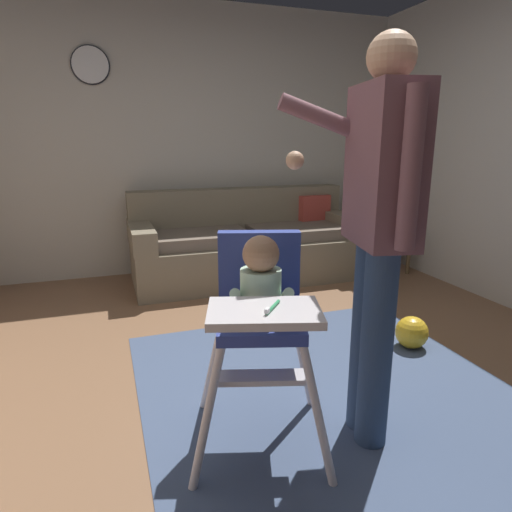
{
  "coord_description": "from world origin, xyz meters",
  "views": [
    {
      "loc": [
        -0.87,
        -2.02,
        1.33
      ],
      "look_at": [
        -0.21,
        -0.1,
        0.8
      ],
      "focal_mm": 31.29,
      "sensor_mm": 36.0,
      "label": 1
    }
  ],
  "objects_px": {
    "side_table": "(386,235)",
    "couch": "(247,245)",
    "toy_ball": "(284,308)",
    "high_chair": "(260,302)",
    "wall_clock": "(90,65)",
    "adult_standing": "(378,227)",
    "toy_ball_second": "(412,332)",
    "sippy_cup": "(387,217)"
  },
  "relations": [
    {
      "from": "couch",
      "to": "sippy_cup",
      "type": "height_order",
      "value": "couch"
    },
    {
      "from": "wall_clock",
      "to": "couch",
      "type": "bearing_deg",
      "value": -19.84
    },
    {
      "from": "high_chair",
      "to": "toy_ball_second",
      "type": "relative_size",
      "value": 4.57
    },
    {
      "from": "couch",
      "to": "toy_ball",
      "type": "bearing_deg",
      "value": -4.38
    },
    {
      "from": "high_chair",
      "to": "wall_clock",
      "type": "bearing_deg",
      "value": -151.4
    },
    {
      "from": "high_chair",
      "to": "side_table",
      "type": "distance_m",
      "value": 3.05
    },
    {
      "from": "toy_ball_second",
      "to": "high_chair",
      "type": "bearing_deg",
      "value": -155.55
    },
    {
      "from": "couch",
      "to": "toy_ball",
      "type": "height_order",
      "value": "couch"
    },
    {
      "from": "side_table",
      "to": "wall_clock",
      "type": "bearing_deg",
      "value": 164.97
    },
    {
      "from": "wall_clock",
      "to": "toy_ball",
      "type": "bearing_deg",
      "value": -53.27
    },
    {
      "from": "toy_ball",
      "to": "sippy_cup",
      "type": "height_order",
      "value": "sippy_cup"
    },
    {
      "from": "couch",
      "to": "adult_standing",
      "type": "relative_size",
      "value": 1.28
    },
    {
      "from": "side_table",
      "to": "toy_ball",
      "type": "bearing_deg",
      "value": -148.72
    },
    {
      "from": "high_chair",
      "to": "toy_ball_second",
      "type": "distance_m",
      "value": 1.5
    },
    {
      "from": "adult_standing",
      "to": "toy_ball",
      "type": "xyz_separation_m",
      "value": [
        0.15,
        1.35,
        -0.88
      ]
    },
    {
      "from": "toy_ball_second",
      "to": "adult_standing",
      "type": "bearing_deg",
      "value": -139.0
    },
    {
      "from": "adult_standing",
      "to": "side_table",
      "type": "height_order",
      "value": "adult_standing"
    },
    {
      "from": "toy_ball",
      "to": "side_table",
      "type": "relative_size",
      "value": 0.42
    },
    {
      "from": "toy_ball",
      "to": "sippy_cup",
      "type": "xyz_separation_m",
      "value": [
        1.5,
        0.92,
        0.46
      ]
    },
    {
      "from": "high_chair",
      "to": "toy_ball_second",
      "type": "height_order",
      "value": "high_chair"
    },
    {
      "from": "side_table",
      "to": "sippy_cup",
      "type": "xyz_separation_m",
      "value": [
        -0.01,
        0.0,
        0.19
      ]
    },
    {
      "from": "toy_ball",
      "to": "toy_ball_second",
      "type": "bearing_deg",
      "value": -46.66
    },
    {
      "from": "toy_ball_second",
      "to": "toy_ball",
      "type": "bearing_deg",
      "value": 133.34
    },
    {
      "from": "high_chair",
      "to": "sippy_cup",
      "type": "bearing_deg",
      "value": 152.24
    },
    {
      "from": "adult_standing",
      "to": "side_table",
      "type": "xyz_separation_m",
      "value": [
        1.65,
        2.26,
        -0.6
      ]
    },
    {
      "from": "sippy_cup",
      "to": "toy_ball_second",
      "type": "bearing_deg",
      "value": -118.64
    },
    {
      "from": "couch",
      "to": "toy_ball_second",
      "type": "relative_size",
      "value": 10.43
    },
    {
      "from": "toy_ball",
      "to": "toy_ball_second",
      "type": "xyz_separation_m",
      "value": [
        0.63,
        -0.67,
        -0.0
      ]
    },
    {
      "from": "toy_ball_second",
      "to": "wall_clock",
      "type": "distance_m",
      "value": 3.52
    },
    {
      "from": "sippy_cup",
      "to": "wall_clock",
      "type": "distance_m",
      "value": 3.16
    },
    {
      "from": "high_chair",
      "to": "wall_clock",
      "type": "height_order",
      "value": "wall_clock"
    },
    {
      "from": "high_chair",
      "to": "toy_ball_second",
      "type": "bearing_deg",
      "value": 131.25
    },
    {
      "from": "side_table",
      "to": "sippy_cup",
      "type": "height_order",
      "value": "sippy_cup"
    },
    {
      "from": "toy_ball_second",
      "to": "side_table",
      "type": "xyz_separation_m",
      "value": [
        0.87,
        1.59,
        0.27
      ]
    },
    {
      "from": "couch",
      "to": "high_chair",
      "type": "relative_size",
      "value": 2.28
    },
    {
      "from": "side_table",
      "to": "couch",
      "type": "bearing_deg",
      "value": 169.67
    },
    {
      "from": "toy_ball_second",
      "to": "wall_clock",
      "type": "height_order",
      "value": "wall_clock"
    },
    {
      "from": "side_table",
      "to": "high_chair",
      "type": "bearing_deg",
      "value": -134.64
    },
    {
      "from": "couch",
      "to": "toy_ball_second",
      "type": "bearing_deg",
      "value": 16.42
    },
    {
      "from": "couch",
      "to": "side_table",
      "type": "height_order",
      "value": "couch"
    },
    {
      "from": "adult_standing",
      "to": "toy_ball_second",
      "type": "height_order",
      "value": "adult_standing"
    },
    {
      "from": "side_table",
      "to": "wall_clock",
      "type": "height_order",
      "value": "wall_clock"
    }
  ]
}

